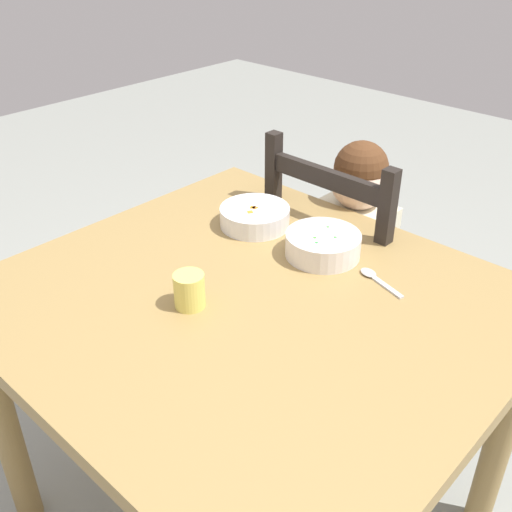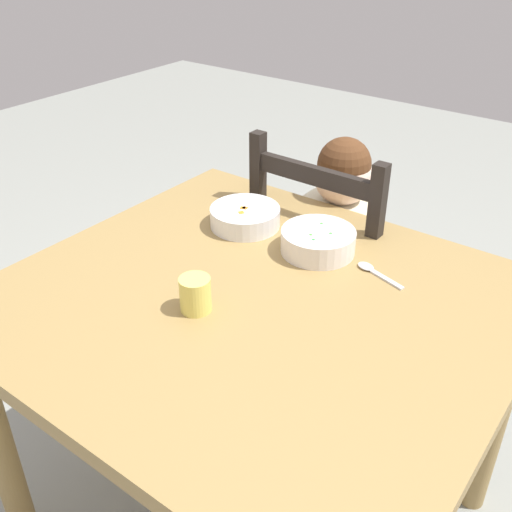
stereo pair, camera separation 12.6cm
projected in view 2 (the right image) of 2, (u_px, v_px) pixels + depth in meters
dining_table at (255, 337)px, 1.38m from camera, size 1.10×1.00×0.77m
dining_chair at (331, 287)px, 1.91m from camera, size 0.42×0.42×0.97m
child_figure at (334, 242)px, 1.83m from camera, size 0.32×0.31×0.95m
bowl_of_peas at (318, 241)px, 1.48m from camera, size 0.18×0.18×0.06m
bowl_of_carrots at (245, 216)px, 1.59m from camera, size 0.19×0.19×0.05m
spoon at (372, 270)px, 1.41m from camera, size 0.14×0.06×0.01m
drinking_cup at (195, 294)px, 1.26m from camera, size 0.07×0.07×0.08m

